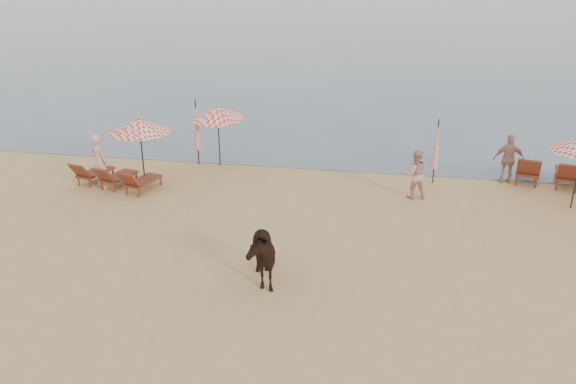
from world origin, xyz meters
name	(u,v)px	position (x,y,z in m)	size (l,w,h in m)	color
ground	(244,334)	(0.00, 0.00, 0.00)	(120.00, 120.00, 0.00)	tan
sea	(375,16)	(0.00, 80.00, 0.00)	(160.00, 140.00, 0.06)	#51606B
lounger_cluster_left	(115,176)	(-6.22, 7.09, 0.40)	(2.93, 2.16, 0.58)	maroon
umbrella_open_left_a	(139,126)	(-5.35, 7.49, 2.05)	(2.01, 2.01, 2.29)	black
umbrella_open_left_b	(218,113)	(-3.43, 9.89, 1.99)	(1.80, 1.84, 2.30)	black
umbrella_closed_left	(197,125)	(-4.25, 9.87, 1.51)	(0.30, 0.30, 2.45)	black
umbrella_closed_right	(436,144)	(4.24, 9.39, 1.37)	(0.27, 0.27, 2.23)	black
cow	(258,253)	(-0.19, 2.09, 0.73)	(0.79, 1.73, 1.46)	black
beachgoer_left	(99,161)	(-6.66, 7.03, 0.92)	(0.67, 0.44, 1.85)	tan
beachgoer_right_a	(415,174)	(3.54, 7.95, 0.79)	(0.77, 0.60, 1.58)	tan
beachgoer_right_b	(509,159)	(6.68, 9.84, 0.85)	(1.00, 0.41, 1.70)	tan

